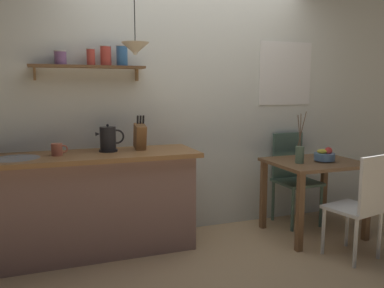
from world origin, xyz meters
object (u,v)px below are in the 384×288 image
(knife_block, at_px, (140,136))
(pendant_lamp, at_px, (135,48))
(dining_table, at_px, (314,174))
(electric_kettle, at_px, (108,139))
(dining_chair_far, at_px, (293,174))
(coffee_mug_by_sink, at_px, (57,150))
(twig_vase, at_px, (300,154))
(fruit_bowl, at_px, (325,156))
(dining_chair_near, at_px, (361,203))

(knife_block, bearing_deg, pendant_lamp, -110.79)
(dining_table, xyz_separation_m, electric_kettle, (-1.97, 0.34, 0.39))
(dining_chair_far, xyz_separation_m, coffee_mug_by_sink, (-2.43, -0.13, 0.42))
(twig_vase, relative_size, electric_kettle, 1.95)
(dining_chair_far, distance_m, twig_vase, 0.59)
(coffee_mug_by_sink, xyz_separation_m, pendant_lamp, (0.66, -0.10, 0.84))
(dining_chair_far, relative_size, fruit_bowl, 4.86)
(coffee_mug_by_sink, distance_m, pendant_lamp, 1.07)
(dining_table, distance_m, coffee_mug_by_sink, 2.44)
(pendant_lamp, bearing_deg, twig_vase, -7.92)
(dining_table, height_order, dining_chair_near, dining_chair_near)
(dining_table, distance_m, electric_kettle, 2.03)
(dining_table, relative_size, coffee_mug_by_sink, 6.44)
(dining_chair_near, height_order, pendant_lamp, pendant_lamp)
(electric_kettle, height_order, coffee_mug_by_sink, electric_kettle)
(dining_table, distance_m, pendant_lamp, 2.11)
(dining_table, xyz_separation_m, pendant_lamp, (-1.74, 0.17, 1.18))
(knife_block, bearing_deg, dining_chair_far, 2.16)
(dining_table, height_order, fruit_bowl, fruit_bowl)
(electric_kettle, relative_size, knife_block, 0.80)
(dining_chair_near, bearing_deg, fruit_bowl, 82.23)
(electric_kettle, bearing_deg, knife_block, -1.28)
(dining_chair_far, height_order, twig_vase, twig_vase)
(dining_table, relative_size, pendant_lamp, 1.33)
(dining_chair_near, xyz_separation_m, electric_kettle, (-1.96, 0.98, 0.51))
(dining_chair_near, distance_m, fruit_bowl, 0.67)
(twig_vase, bearing_deg, dining_table, 11.56)
(dining_table, bearing_deg, coffee_mug_by_sink, 173.64)
(pendant_lamp, bearing_deg, electric_kettle, 142.59)
(twig_vase, relative_size, pendant_lamp, 0.76)
(twig_vase, bearing_deg, dining_chair_near, -71.26)
(electric_kettle, bearing_deg, pendant_lamp, -37.41)
(dining_chair_far, bearing_deg, dining_table, -93.58)
(dining_chair_near, bearing_deg, twig_vase, 108.74)
(dining_table, height_order, pendant_lamp, pendant_lamp)
(pendant_lamp, bearing_deg, dining_table, -5.56)
(knife_block, bearing_deg, fruit_bowl, -12.49)
(dining_chair_near, xyz_separation_m, pendant_lamp, (-1.74, 0.81, 1.29))
(dining_chair_near, bearing_deg, electric_kettle, 153.33)
(electric_kettle, bearing_deg, dining_chair_near, -26.67)
(dining_chair_far, relative_size, twig_vase, 1.97)
(knife_block, xyz_separation_m, coffee_mug_by_sink, (-0.72, -0.07, -0.08))
(fruit_bowl, bearing_deg, twig_vase, 177.73)
(twig_vase, distance_m, knife_block, 1.53)
(fruit_bowl, relative_size, knife_block, 0.63)
(fruit_bowl, relative_size, pendant_lamp, 0.31)
(twig_vase, distance_m, coffee_mug_by_sink, 2.22)
(coffee_mug_by_sink, bearing_deg, fruit_bowl, -7.42)
(knife_block, height_order, coffee_mug_by_sink, knife_block)
(twig_vase, bearing_deg, knife_block, 165.60)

